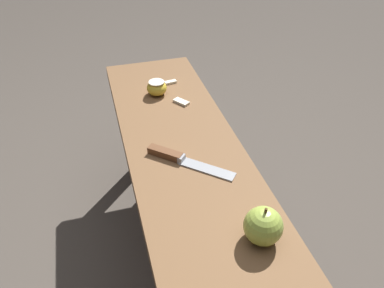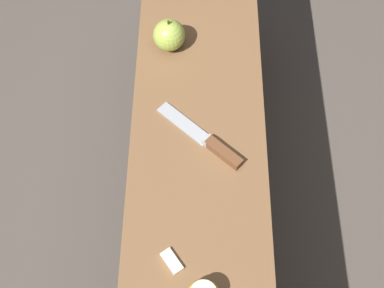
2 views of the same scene
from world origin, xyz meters
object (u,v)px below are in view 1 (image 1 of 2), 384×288
object	(u,v)px
apple_whole	(263,226)
apple_cut	(157,88)
wooden_bench	(196,199)
knife	(177,158)

from	to	relation	value
apple_whole	apple_cut	bearing A→B (deg)	-172.26
wooden_bench	apple_whole	size ratio (longest dim) A/B	14.70
wooden_bench	apple_cut	bearing A→B (deg)	-178.27
wooden_bench	apple_whole	bearing A→B (deg)	18.24
knife	wooden_bench	bearing A→B (deg)	-23.75
knife	apple_whole	bearing A→B (deg)	-28.46
wooden_bench	apple_cut	xyz separation A→B (m)	(-0.41, -0.01, 0.11)
wooden_bench	apple_cut	size ratio (longest dim) A/B	20.22
knife	apple_whole	distance (m)	0.31
apple_cut	apple_whole	bearing A→B (deg)	7.74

